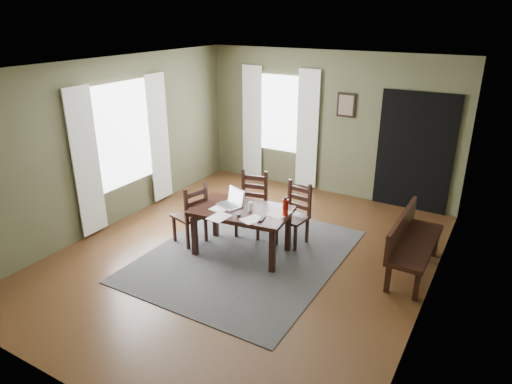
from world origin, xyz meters
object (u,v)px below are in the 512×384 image
Objects in this scene: chair_end at (191,215)px; water_bottle at (285,207)px; bench at (410,239)px; laptop at (232,201)px; chair_back_right at (294,215)px; dining_table at (242,215)px; chair_back_left at (252,204)px.

water_bottle is at bearing 114.95° from chair_end.
water_bottle reaches higher than bench.
chair_end is 1.52m from water_bottle.
chair_back_right is at bearing 61.13° from laptop.
dining_table is 1.01× the size of bench.
dining_table is 0.69m from chair_back_left.
bench is at bearing 19.66° from water_bottle.
bench is (3.06, 0.82, 0.02)m from chair_end.
chair_back_left is at bearing 156.57° from chair_end.
laptop is at bearing -175.47° from water_bottle.
chair_end is 2.28× the size of laptop.
bench reaches higher than dining_table.
laptop reaches higher than bench.
water_bottle is at bearing 25.10° from laptop.
laptop is at bearing 104.71° from bench.
laptop is at bearing -132.47° from chair_back_right.
chair_back_left is 2.45m from bench.
bench is 5.36× the size of water_bottle.
chair_back_right is (0.73, 0.03, -0.03)m from chair_back_left.
chair_back_right is (1.34, 0.79, -0.01)m from chair_end.
chair_back_left is 0.68× the size of bench.
dining_table is 0.68m from water_bottle.
chair_back_right reaches higher than dining_table.
chair_end is at bearing -142.55° from chair_back_right.
water_bottle is (0.11, -0.54, 0.37)m from chair_back_right.
dining_table is 3.50× the size of laptop.
chair_end is 1.56m from chair_back_right.
chair_back_left is 2.37× the size of laptop.
water_bottle is (1.46, 0.25, 0.36)m from chair_end.
chair_back_left is at bearing 112.31° from laptop.
chair_back_left is 1.06× the size of chair_back_right.
chair_back_left reaches higher than dining_table.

